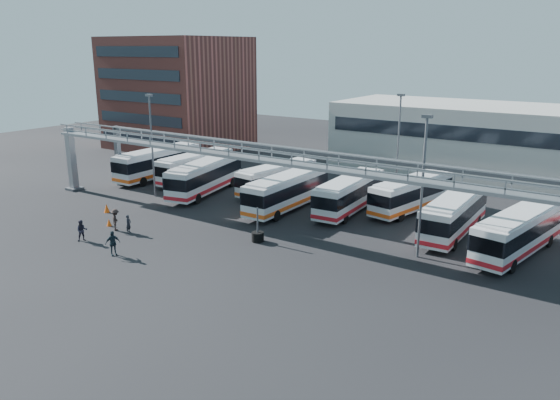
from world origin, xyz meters
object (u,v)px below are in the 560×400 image
Objects in this scene: bus_3 at (277,177)px; light_pole_mid at (423,180)px; bus_6 at (412,193)px; bus_8 at (518,232)px; pedestrian_b at (82,231)px; light_pole_left at (152,140)px; cone_left at (109,222)px; light_pole_back at (398,140)px; bus_5 at (350,193)px; pedestrian_c at (116,220)px; pedestrian_d at (113,243)px; bus_0 at (158,162)px; pedestrian_a at (128,224)px; bus_2 at (205,176)px; bus_7 at (454,214)px; bus_1 at (196,166)px; bus_4 at (287,190)px; cone_right at (107,208)px; tire_stack at (258,236)px.

light_pole_mid is at bearing -18.49° from bus_3.
bus_8 is at bearing -19.95° from bus_6.
bus_3 reaches higher than pedestrian_b.
light_pole_left reaches higher than bus_3.
light_pole_back is at bearing 54.94° from cone_left.
bus_8 is (33.78, 3.35, -3.92)m from light_pole_left.
light_pole_mid is 8.23m from bus_8.
pedestrian_b is (-13.57, -18.69, -0.94)m from bus_5.
pedestrian_d is (4.33, -3.83, 0.02)m from pedestrian_c.
light_pole_mid is 0.89× the size of bus_0.
pedestrian_c is at bearing 77.51° from pedestrian_a.
cone_left is at bearing -101.38° from bus_3.
light_pole_left reaches higher than cone_left.
bus_7 is at bearing -8.37° from bus_2.
bus_1 is 16.67m from cone_left.
light_pole_left is at bearing -165.98° from bus_4.
cone_left is at bearing -125.06° from light_pole_back.
bus_1 is 24.36m from bus_6.
light_pole_left is 14.66m from bus_4.
bus_3 is at bearing -162.39° from bus_6.
light_pole_left is 12.39m from pedestrian_a.
bus_1 is 0.98× the size of bus_5.
light_pole_mid is 23.34m from pedestrian_a.
bus_7 is 5.46m from bus_8.
bus_2 is 7.59× the size of pedestrian_a.
light_pole_back reaches higher than bus_8.
light_pole_back reaches higher than bus_1.
pedestrian_a is at bearing -128.58° from pedestrian_c.
light_pole_left is at bearing -133.27° from bus_3.
bus_5 is at bearing -0.14° from bus_0.
bus_7 is (34.01, -0.55, -0.11)m from bus_0.
light_pole_back is at bearing -77.12° from pedestrian_c.
bus_8 reaches higher than pedestrian_c.
bus_1 is at bearing -175.92° from bus_8.
pedestrian_b is at bearing -61.12° from bus_0.
bus_5 is at bearing 179.28° from bus_8.
light_pole_back is at bearing 46.40° from cone_right.
bus_2 is 10.60m from cone_right.
bus_6 reaches higher than pedestrian_d.
bus_6 is at bearing -52.87° from light_pole_back.
pedestrian_a is at bearing -120.94° from bus_6.
light_pole_back is 12.74× the size of cone_right.
bus_5 is 6.37× the size of pedestrian_b.
bus_7 is at bearing 5.17° from bus_4.
bus_4 is at bearing -11.92° from bus_2.
cone_right is 16.11m from tire_stack.
cone_left is (-1.29, 3.57, -0.52)m from pedestrian_b.
bus_5 is at bearing -98.93° from light_pole_back.
cone_left is at bearing -161.81° from light_pole_mid.
bus_3 is 9.32m from bus_5.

